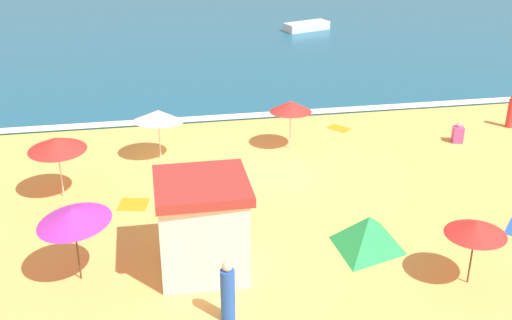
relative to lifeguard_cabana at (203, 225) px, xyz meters
name	(u,v)px	position (x,y,z in m)	size (l,w,h in m)	color
ground_plane	(271,173)	(3.21, 5.98, -1.44)	(60.00, 60.00, 0.00)	#EDBC60
ocean_water	(200,23)	(3.21, 33.98, -1.39)	(60.00, 44.00, 0.10)	#196084
wave_breaker_foam	(245,116)	(3.21, 12.28, -1.33)	(57.00, 0.70, 0.01)	white
lifeguard_cabana	(203,225)	(0.00, 0.00, 0.00)	(2.61, 2.60, 2.83)	white
beach_umbrella_0	(158,116)	(-0.93, 8.21, 0.40)	(2.80, 2.81, 2.16)	silver
beach_umbrella_2	(291,106)	(4.49, 8.29, 0.43)	(1.76, 1.78, 2.12)	silver
beach_umbrella_4	(57,144)	(-4.51, 5.46, 0.59)	(2.08, 2.10, 2.31)	silver
beach_umbrella_5	(73,216)	(-3.53, 0.08, 0.60)	(2.78, 2.76, 2.35)	#4C3823
beach_umbrella_7	(476,228)	(7.24, -2.06, 0.32)	(2.22, 2.21, 1.97)	#4C3823
beach_tent	(368,231)	(5.11, 0.30, -0.92)	(2.74, 2.87, 1.03)	green
beachgoer_4	(458,134)	(11.76, 7.66, -1.05)	(0.51, 0.51, 0.92)	#D84CA5
beachgoer_5	(511,112)	(14.94, 8.93, -0.70)	(0.43, 0.43, 1.55)	red
beachgoer_8	(228,293)	(0.35, -2.48, -0.62)	(0.52, 0.52, 1.75)	blue
beach_towel_1	(133,204)	(-2.04, 4.34, -1.43)	(1.19, 1.15, 0.01)	orange
beach_towel_2	(339,128)	(7.21, 10.13, -1.43)	(1.15, 1.20, 0.01)	orange
small_boat_0	(307,26)	(10.74, 29.75, -1.04)	(3.61, 2.32, 0.59)	white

